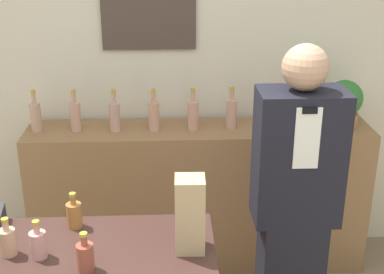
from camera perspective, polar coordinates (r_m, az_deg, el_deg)
back_wall at (r=3.54m, az=-2.38°, el=7.88°), size 5.20×0.09×2.70m
back_shelf at (r=3.61m, az=0.77°, el=-6.45°), size 2.21×0.40×0.99m
shopkeeper at (r=2.82m, az=10.85°, el=-7.41°), size 0.43×0.27×1.70m
potted_plant at (r=3.51m, az=15.90°, el=3.53°), size 0.23×0.23×0.31m
paper_bag at (r=2.19m, az=-0.22°, el=-8.27°), size 0.12×0.12×0.33m
counter_bottle_2 at (r=2.33m, az=-19.06°, el=-10.44°), size 0.07×0.07×0.17m
counter_bottle_3 at (r=2.28m, az=-16.08°, el=-10.87°), size 0.07×0.07×0.17m
counter_bottle_4 at (r=2.45m, az=-12.46°, el=-8.04°), size 0.07×0.07×0.17m
counter_bottle_5 at (r=2.16m, az=-11.31°, el=-12.36°), size 0.07×0.07×0.17m
shelf_bottle_0 at (r=3.46m, az=-16.34°, el=2.17°), size 0.07×0.07×0.27m
shelf_bottle_1 at (r=3.41m, az=-12.35°, el=2.26°), size 0.07×0.07×0.27m
shelf_bottle_2 at (r=3.37m, az=-8.26°, el=2.29°), size 0.07×0.07×0.27m
shelf_bottle_3 at (r=3.35m, az=-4.08°, el=2.37°), size 0.07×0.07×0.27m
shelf_bottle_4 at (r=3.36m, az=0.11°, el=2.45°), size 0.07×0.07×0.27m
shelf_bottle_5 at (r=3.40m, az=4.23°, el=2.63°), size 0.07×0.07×0.27m
shelf_bottle_6 at (r=3.44m, az=8.29°, el=2.69°), size 0.07×0.07×0.27m
shelf_bottle_7 at (r=3.50m, az=12.23°, el=2.75°), size 0.07×0.07×0.27m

